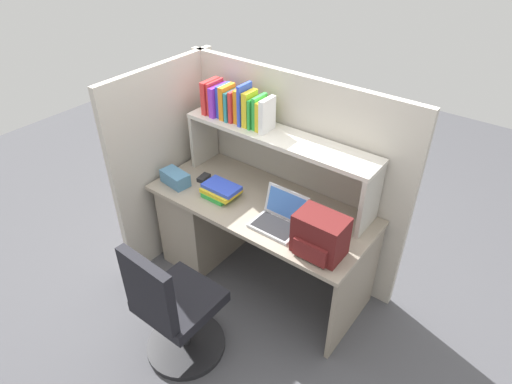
{
  "coord_description": "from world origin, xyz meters",
  "views": [
    {
      "loc": [
        1.46,
        -1.97,
        2.54
      ],
      "look_at": [
        0.0,
        -0.05,
        0.85
      ],
      "focal_mm": 30.77,
      "sensor_mm": 36.0,
      "label": 1
    }
  ],
  "objects": [
    {
      "name": "computer_mouse",
      "position": [
        -0.51,
        -0.02,
        0.75
      ],
      "size": [
        0.07,
        0.11,
        0.03
      ],
      "primitive_type": "cube",
      "rotation": [
        0.0,
        0.0,
        0.14
      ],
      "color": "#262628",
      "rests_on": "desk"
    },
    {
      "name": "backpack",
      "position": [
        0.58,
        -0.19,
        0.86
      ],
      "size": [
        0.3,
        0.23,
        0.26
      ],
      "color": "#591919",
      "rests_on": "desk"
    },
    {
      "name": "desk",
      "position": [
        -0.39,
        0.0,
        0.4
      ],
      "size": [
        1.6,
        0.7,
        0.73
      ],
      "color": "gray",
      "rests_on": "ground_plane"
    },
    {
      "name": "laptop",
      "position": [
        0.24,
        -0.11,
        0.78
      ],
      "size": [
        0.31,
        0.26,
        0.22
      ],
      "color": "#B7BABF",
      "rests_on": "desk"
    },
    {
      "name": "cubicle_partition_left",
      "position": [
        -0.85,
        -0.05,
        0.78
      ],
      "size": [
        0.05,
        1.06,
        1.55
      ],
      "primitive_type": "cube",
      "color": "#BCB5A8",
      "rests_on": "ground_plane"
    },
    {
      "name": "paper_cup",
      "position": [
        0.52,
        0.01,
        0.77
      ],
      "size": [
        0.08,
        0.08,
        0.08
      ],
      "primitive_type": "cylinder",
      "color": "white",
      "rests_on": "desk"
    },
    {
      "name": "reference_books_on_shelf",
      "position": [
        -0.36,
        0.2,
        1.3
      ],
      "size": [
        0.55,
        0.18,
        0.29
      ],
      "color": "red",
      "rests_on": "overhead_hutch"
    },
    {
      "name": "ground_plane",
      "position": [
        0.0,
        0.0,
        0.0
      ],
      "size": [
        8.0,
        8.0,
        0.0
      ],
      "primitive_type": "plane",
      "color": "#4C4C51"
    },
    {
      "name": "overhead_hutch",
      "position": [
        0.0,
        0.2,
        1.08
      ],
      "size": [
        1.44,
        0.28,
        0.45
      ],
      "color": "#BCB7AC",
      "rests_on": "desk"
    },
    {
      "name": "cubicle_partition_rear",
      "position": [
        0.0,
        0.38,
        0.78
      ],
      "size": [
        1.84,
        0.05,
        1.55
      ],
      "primitive_type": "cube",
      "color": "#BCB5A8",
      "rests_on": "ground_plane"
    },
    {
      "name": "desk_book_stack",
      "position": [
        -0.27,
        -0.1,
        0.78
      ],
      "size": [
        0.26,
        0.19,
        0.09
      ],
      "color": "green",
      "rests_on": "desk"
    },
    {
      "name": "tissue_box",
      "position": [
        -0.64,
        -0.19,
        0.78
      ],
      "size": [
        0.23,
        0.15,
        0.1
      ],
      "primitive_type": "cube",
      "rotation": [
        0.0,
        0.0,
        -0.13
      ],
      "color": "teal",
      "rests_on": "desk"
    },
    {
      "name": "office_chair",
      "position": [
        -0.01,
        -0.86,
        0.39
      ],
      "size": [
        0.52,
        0.52,
        0.93
      ],
      "rotation": [
        0.0,
        0.0,
        3.1
      ],
      "color": "black",
      "rests_on": "ground_plane"
    }
  ]
}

